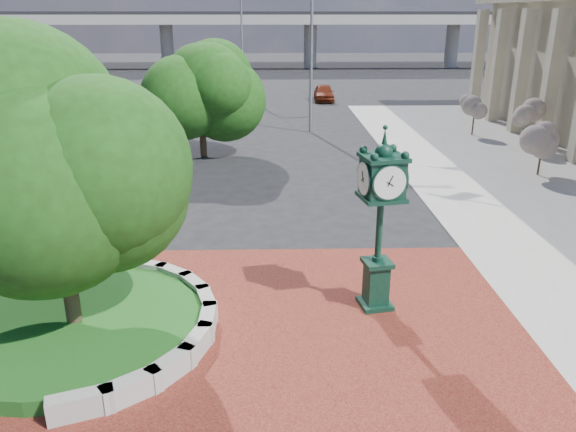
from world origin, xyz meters
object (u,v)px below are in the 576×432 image
at_px(post_clock, 380,214).
at_px(street_lamp_near, 316,36).
at_px(street_lamp_far, 244,31).
at_px(parked_car, 324,93).

xyz_separation_m(post_clock, street_lamp_near, (-0.04, 23.15, 3.39)).
bearing_deg(post_clock, street_lamp_far, 97.46).
relative_size(post_clock, street_lamp_far, 0.49).
xyz_separation_m(parked_car, street_lamp_near, (-1.80, -13.73, 5.31)).
height_order(parked_car, street_lamp_near, street_lamp_near).
xyz_separation_m(street_lamp_near, street_lamp_far, (-5.24, 17.18, -0.27)).
distance_m(street_lamp_near, street_lamp_far, 17.96).
relative_size(street_lamp_near, street_lamp_far, 1.05).
bearing_deg(street_lamp_far, street_lamp_near, -73.03).
height_order(parked_car, street_lamp_far, street_lamp_far).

